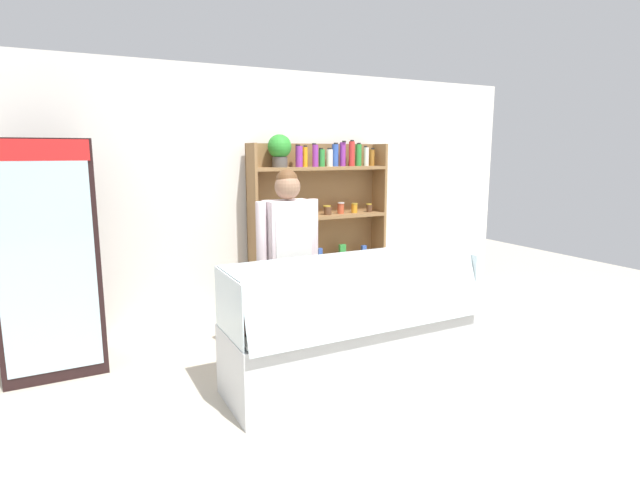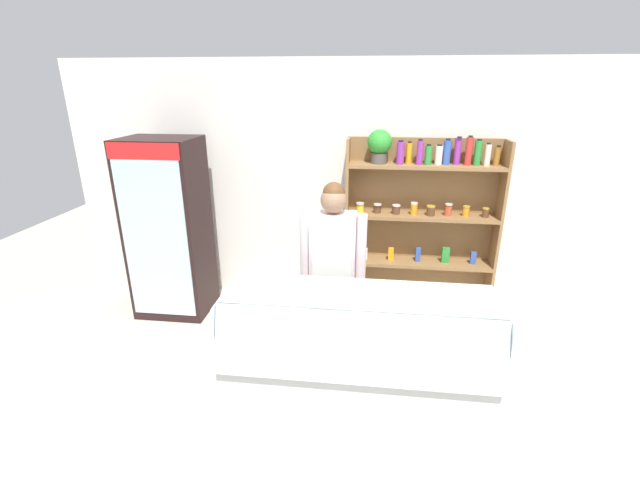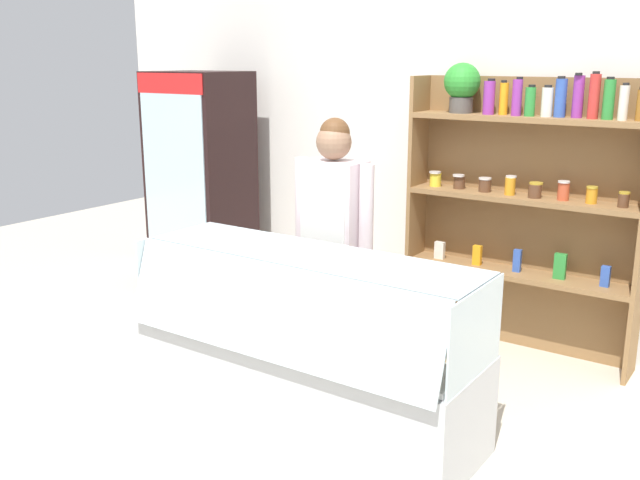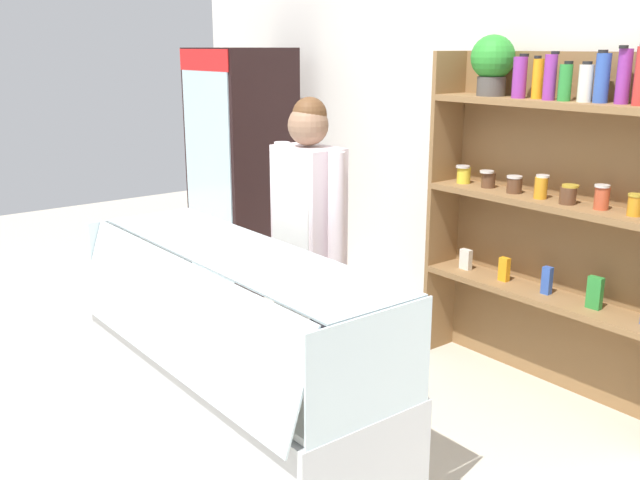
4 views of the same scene
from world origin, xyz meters
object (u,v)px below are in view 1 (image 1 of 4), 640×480
at_px(drinks_fridge, 48,258).
at_px(deli_display_case, 351,345).
at_px(shop_clerk, 288,249).
at_px(shelving_unit, 315,213).

xyz_separation_m(drinks_fridge, deli_display_case, (2.09, -1.38, -0.65)).
bearing_deg(shop_clerk, drinks_fridge, 158.55).
bearing_deg(drinks_fridge, shelving_unit, 7.88).
bearing_deg(deli_display_case, shop_clerk, 110.55).
relative_size(drinks_fridge, shop_clerk, 1.15).
bearing_deg(deli_display_case, shelving_unit, 72.13).
height_order(deli_display_case, shop_clerk, shop_clerk).
relative_size(shelving_unit, deli_display_case, 1.00).
xyz_separation_m(shelving_unit, deli_display_case, (-0.56, -1.75, -0.84)).
relative_size(deli_display_case, shop_clerk, 1.19).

